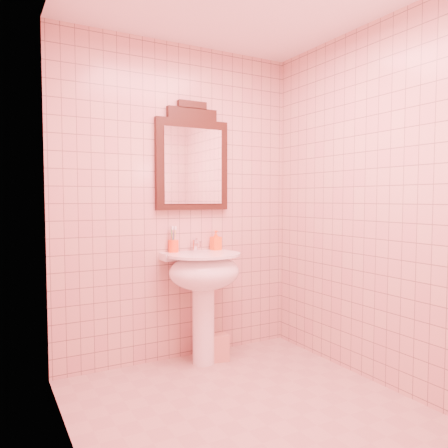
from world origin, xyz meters
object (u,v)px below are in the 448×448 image
towel (217,348)px  pedestal_sink (204,279)px  mirror (192,160)px  toothbrush_cup (174,246)px  soap_dispenser (216,240)px

towel → pedestal_sink: bearing=-176.6°
mirror → toothbrush_cup: bearing=-173.2°
mirror → toothbrush_cup: (-0.18, -0.02, -0.68)m
mirror → soap_dispenser: 0.68m
toothbrush_cup → soap_dispenser: bearing=-3.4°
pedestal_sink → toothbrush_cup: 0.36m
soap_dispenser → pedestal_sink: bearing=-144.1°
soap_dispenser → towel: (-0.07, -0.15, -0.84)m
mirror → towel: bearing=-58.0°
pedestal_sink → mirror: (-0.00, 0.20, 0.93)m
toothbrush_cup → soap_dispenser: (0.36, -0.02, 0.03)m
mirror → soap_dispenser: bearing=-12.7°
mirror → soap_dispenser: size_ratio=5.30×
towel → mirror: bearing=122.0°
mirror → soap_dispenser: (0.19, -0.04, -0.65)m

